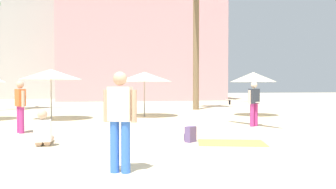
# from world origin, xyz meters

# --- Properties ---
(ground) EXTENTS (120.00, 120.00, 0.00)m
(ground) POSITION_xyz_m (0.00, 0.00, 0.00)
(ground) COLOR beige
(hotel_pink) EXTENTS (16.44, 11.39, 13.59)m
(hotel_pink) POSITION_xyz_m (2.67, 32.93, 6.79)
(hotel_pink) COLOR pink
(hotel_pink) RESTS_ON ground
(hotel_tower_gray) EXTENTS (14.61, 9.20, 22.35)m
(hotel_tower_gray) POSITION_xyz_m (-7.17, 38.96, 11.17)
(hotel_tower_gray) COLOR #A8A8A3
(hotel_tower_gray) RESTS_ON ground
(cafe_umbrella_0) EXTENTS (2.29, 2.29, 2.18)m
(cafe_umbrella_0) POSITION_xyz_m (6.28, 10.89, 1.93)
(cafe_umbrella_0) COLOR gray
(cafe_umbrella_0) RESTS_ON ground
(cafe_umbrella_1) EXTENTS (2.70, 2.70, 2.17)m
(cafe_umbrella_1) POSITION_xyz_m (0.90, 11.39, 1.93)
(cafe_umbrella_1) COLOR gray
(cafe_umbrella_1) RESTS_ON ground
(cafe_umbrella_2) EXTENTS (2.67, 2.67, 2.23)m
(cafe_umbrella_2) POSITION_xyz_m (-3.32, 10.61, 2.00)
(cafe_umbrella_2) COLOR gray
(cafe_umbrella_2) RESTS_ON ground
(beach_towel) EXTENTS (1.94, 1.44, 0.01)m
(beach_towel) POSITION_xyz_m (2.34, 3.35, 0.01)
(beach_towel) COLOR #F4CC4C
(beach_towel) RESTS_ON ground
(backpack) EXTENTS (0.35, 0.35, 0.42)m
(backpack) POSITION_xyz_m (1.31, 3.70, 0.20)
(backpack) COLOR #654D80
(backpack) RESTS_ON ground
(person_near_left) EXTENTS (1.42, 2.91, 1.66)m
(person_near_left) POSITION_xyz_m (4.48, 6.86, 0.90)
(person_near_left) COLOR #B7337F
(person_near_left) RESTS_ON ground
(person_mid_right) EXTENTS (0.40, 0.56, 1.67)m
(person_mid_right) POSITION_xyz_m (-3.60, 6.33, 0.91)
(person_mid_right) COLOR #B7337F
(person_mid_right) RESTS_ON ground
(person_mid_left) EXTENTS (0.42, 1.03, 0.92)m
(person_mid_left) POSITION_xyz_m (-2.47, 3.87, 0.31)
(person_mid_left) COLOR #D1A889
(person_mid_left) RESTS_ON ground
(person_near_right) EXTENTS (0.60, 0.35, 1.76)m
(person_near_right) POSITION_xyz_m (-0.66, 0.75, 0.97)
(person_near_right) COLOR blue
(person_near_right) RESTS_ON ground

